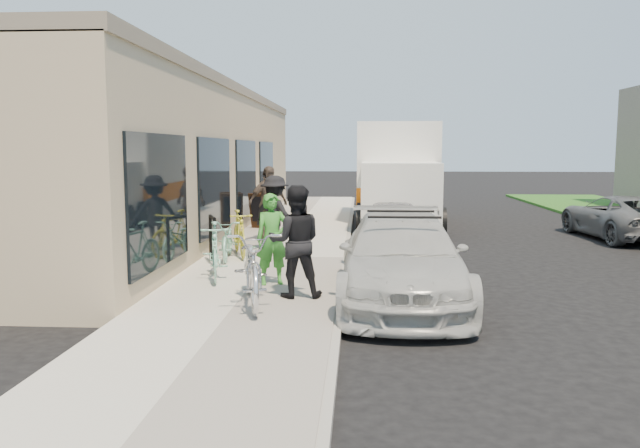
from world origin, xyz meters
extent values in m
plane|color=black|center=(0.00, 0.00, 0.00)|extent=(120.00, 120.00, 0.00)
cube|color=#BBB7A9|center=(-2.00, 3.00, 0.07)|extent=(3.00, 34.00, 0.15)
cube|color=gray|center=(-0.45, 3.00, 0.07)|extent=(0.12, 34.00, 0.13)
cube|color=tan|center=(-5.25, 8.00, 2.00)|extent=(3.50, 20.00, 4.00)
cube|color=gray|center=(-5.25, 8.00, 4.10)|extent=(3.60, 20.00, 0.25)
cube|color=black|center=(-3.48, 0.00, 1.60)|extent=(0.06, 3.00, 2.20)
cube|color=black|center=(-3.48, 4.00, 1.60)|extent=(0.06, 3.00, 2.20)
cube|color=black|center=(-3.48, 8.00, 1.60)|extent=(0.06, 3.00, 2.20)
cube|color=black|center=(-3.48, 12.00, 1.60)|extent=(0.06, 3.00, 2.20)
cylinder|color=black|center=(-2.98, 1.77, 0.62)|extent=(0.07, 0.07, 0.94)
cylinder|color=black|center=(-3.21, 2.36, 0.62)|extent=(0.07, 0.07, 0.94)
cylinder|color=black|center=(-3.10, 2.07, 1.09)|extent=(0.29, 0.61, 0.07)
cube|color=black|center=(-3.04, 7.67, 0.67)|extent=(0.67, 0.43, 1.03)
cube|color=black|center=(-2.94, 8.03, 0.67)|extent=(0.67, 0.43, 1.03)
cube|color=black|center=(-3.06, 7.64, 0.72)|extent=(0.53, 0.31, 0.74)
imported|color=#B9B9B5|center=(0.52, -0.24, 0.70)|extent=(2.03, 4.84, 1.40)
cylinder|color=black|center=(0.52, -0.76, 1.42)|extent=(1.11, 0.04, 0.04)
cylinder|color=black|center=(0.52, 0.17, 1.42)|extent=(1.11, 0.04, 0.04)
imported|color=#A9AAAF|center=(0.62, 4.56, 0.63)|extent=(1.69, 3.75, 1.25)
cube|color=white|center=(0.99, 7.64, 1.04)|extent=(2.23, 2.23, 2.07)
cube|color=black|center=(0.99, 7.64, 1.47)|extent=(2.02, 0.11, 0.98)
cube|color=white|center=(1.06, 10.91, 1.69)|extent=(2.60, 4.63, 3.16)
cube|color=orange|center=(1.06, 10.91, 0.98)|extent=(2.63, 4.66, 0.60)
cylinder|color=black|center=(-0.11, 7.12, 0.44)|extent=(0.29, 0.88, 0.87)
cylinder|color=black|center=(2.07, 7.07, 0.44)|extent=(0.29, 0.88, 0.87)
cylinder|color=black|center=(-0.09, 8.31, 0.44)|extent=(0.29, 0.88, 0.87)
cylinder|color=black|center=(2.10, 8.27, 0.44)|extent=(0.29, 0.88, 0.87)
cylinder|color=black|center=(0.00, 12.46, 0.44)|extent=(0.29, 0.88, 0.87)
cylinder|color=black|center=(2.18, 12.41, 0.44)|extent=(0.29, 0.88, 0.87)
imported|color=#5A5C5F|center=(6.99, 7.35, 0.59)|extent=(2.29, 4.42, 1.19)
imported|color=silver|center=(-1.74, -1.13, 0.71)|extent=(1.22, 2.26, 1.13)
imported|color=#378C2E|center=(-1.64, 0.26, 0.93)|extent=(0.66, 0.54, 1.55)
imported|color=black|center=(-1.15, -0.63, 1.02)|extent=(0.92, 0.75, 1.74)
imported|color=#90D7BB|center=(-2.73, 0.67, 0.65)|extent=(0.83, 1.72, 0.99)
imported|color=#90D7BB|center=(-2.92, 2.68, 0.57)|extent=(0.73, 1.64, 0.83)
imported|color=gold|center=(-2.74, 3.01, 0.64)|extent=(0.96, 1.69, 0.98)
imported|color=black|center=(-2.07, 3.76, 1.00)|extent=(1.27, 1.12, 1.71)
imported|color=brown|center=(-2.46, 5.37, 1.09)|extent=(1.14, 1.05, 1.88)
camera|label=1|loc=(-0.17, -10.14, 2.44)|focal=35.00mm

